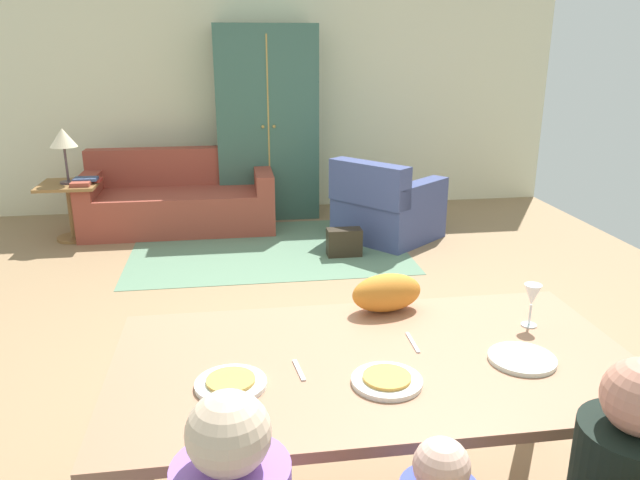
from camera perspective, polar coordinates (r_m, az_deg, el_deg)
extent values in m
cube|color=#917250|center=(4.54, -1.94, -6.93)|extent=(6.85, 6.26, 0.02)
cube|color=beige|center=(7.32, -4.97, 13.51)|extent=(6.85, 0.10, 2.70)
cube|color=#A67255|center=(2.37, 5.14, -11.37)|extent=(1.96, 1.04, 0.04)
cube|color=#A67255|center=(2.93, -15.77, -14.43)|extent=(0.06, 0.06, 0.72)
cube|color=#A67255|center=(3.23, 19.42, -11.56)|extent=(0.06, 0.06, 0.72)
cylinder|color=silver|center=(2.19, -8.32, -13.16)|extent=(0.25, 0.25, 0.02)
cylinder|color=gold|center=(2.19, -8.34, -12.82)|extent=(0.17, 0.17, 0.01)
cylinder|color=silver|center=(2.20, 6.26, -12.96)|extent=(0.25, 0.25, 0.02)
cylinder|color=gold|center=(2.19, 6.28, -12.62)|extent=(0.17, 0.17, 0.01)
cylinder|color=silver|center=(2.45, 18.34, -10.49)|extent=(0.25, 0.25, 0.02)
cylinder|color=silver|center=(2.74, 18.92, -7.52)|extent=(0.06, 0.06, 0.01)
cylinder|color=silver|center=(2.72, 19.02, -6.60)|extent=(0.01, 0.01, 0.09)
cone|color=silver|center=(2.69, 19.21, -4.85)|extent=(0.07, 0.07, 0.09)
cube|color=silver|center=(2.27, -1.98, -12.04)|extent=(0.03, 0.15, 0.01)
cube|color=silver|center=(2.48, 8.64, -9.42)|extent=(0.02, 0.17, 0.01)
sphere|color=beige|center=(1.55, -8.54, -17.42)|extent=(0.21, 0.21, 0.21)
sphere|color=beige|center=(1.72, 11.29, -19.99)|extent=(0.15, 0.15, 0.15)
ellipsoid|color=orange|center=(2.72, 6.25, -4.91)|extent=(0.34, 0.21, 0.17)
cube|color=slate|center=(5.93, -4.84, -0.79)|extent=(2.60, 1.80, 0.01)
cube|color=#984132|center=(6.66, -12.94, 2.73)|extent=(1.97, 0.84, 0.42)
cube|color=#984132|center=(6.90, -12.98, 6.75)|extent=(1.97, 0.20, 0.40)
cube|color=#984132|center=(6.72, -20.76, 4.89)|extent=(0.18, 0.84, 0.20)
cube|color=#984132|center=(6.57, -5.31, 5.70)|extent=(0.18, 0.84, 0.20)
cube|color=#404B7E|center=(6.25, 6.41, 2.11)|extent=(1.19, 1.19, 0.42)
cube|color=#404B7E|center=(5.89, 4.59, 5.29)|extent=(0.69, 0.78, 0.40)
cube|color=#404B7E|center=(5.99, 9.10, 4.37)|extent=(0.76, 0.67, 0.20)
cube|color=#404B7E|center=(6.37, 4.06, 5.35)|extent=(0.76, 0.67, 0.20)
cube|color=#396052|center=(6.96, -4.99, 10.81)|extent=(1.10, 0.56, 2.10)
cube|color=#B69247|center=(6.68, -4.83, 10.52)|extent=(0.02, 0.01, 1.89)
sphere|color=#B69247|center=(6.66, -5.35, 10.49)|extent=(0.04, 0.04, 0.04)
sphere|color=#B69247|center=(6.67, -4.30, 10.53)|extent=(0.04, 0.04, 0.04)
cube|color=brown|center=(6.55, -22.40, 4.80)|extent=(0.56, 0.56, 0.03)
cylinder|color=brown|center=(6.62, -22.11, 2.36)|extent=(0.08, 0.08, 0.55)
cylinder|color=brown|center=(6.69, -21.85, 0.21)|extent=(0.36, 0.36, 0.03)
cylinder|color=#4D3C40|center=(6.55, -22.43, 5.01)|extent=(0.16, 0.16, 0.02)
cylinder|color=#4D3C40|center=(6.52, -22.61, 6.55)|extent=(0.02, 0.02, 0.34)
cone|color=beige|center=(6.48, -22.89, 8.80)|extent=(0.26, 0.26, 0.18)
cube|color=#A22C25|center=(6.55, -20.66, 5.25)|extent=(0.22, 0.16, 0.03)
cube|color=#374B74|center=(6.48, -21.03, 5.34)|extent=(0.22, 0.16, 0.03)
cube|color=#2E2519|center=(5.69, 2.27, -0.22)|extent=(0.32, 0.16, 0.26)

